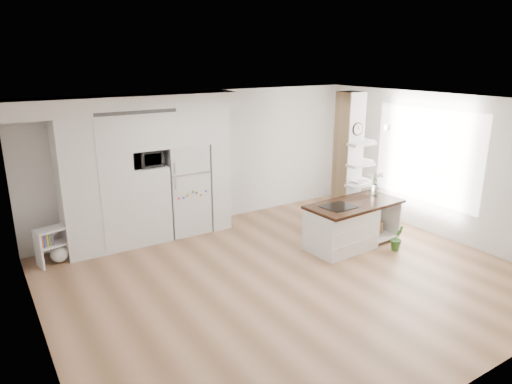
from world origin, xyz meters
TOP-DOWN VIEW (x-y plane):
  - floor at (0.00, 0.00)m, footprint 7.00×6.00m
  - room at (0.00, 0.00)m, footprint 7.04×6.04m
  - cabinet_wall at (-1.45, 2.67)m, footprint 4.00×0.71m
  - refrigerator at (-0.53, 2.68)m, footprint 0.78×0.69m
  - column at (2.38, 1.13)m, footprint 0.69×0.90m
  - window at (3.48, 0.30)m, footprint 0.00×2.40m
  - pendant_light at (1.70, 0.15)m, footprint 0.12×0.12m
  - kitchen_island at (1.56, 0.40)m, footprint 1.84×0.95m
  - bookshelf at (-2.98, 2.51)m, footprint 0.59×0.42m
  - floor_plant_a at (2.25, -0.19)m, footprint 0.29×0.25m
  - floor_plant_b at (3.00, 1.85)m, footprint 0.27×0.27m
  - microwave at (-1.27, 2.62)m, footprint 0.54×0.37m
  - shelf_plant at (2.63, 1.30)m, footprint 0.27×0.23m
  - decor_bowl at (2.30, 0.90)m, footprint 0.22×0.22m

SIDE VIEW (x-z plane):
  - floor at x=0.00m, z-range -0.01..0.01m
  - floor_plant_a at x=2.25m, z-range 0.00..0.45m
  - floor_plant_b at x=3.00m, z-range 0.00..0.47m
  - bookshelf at x=-2.98m, z-range -0.04..0.59m
  - kitchen_island at x=1.56m, z-range -0.26..1.12m
  - refrigerator at x=-0.53m, z-range 0.00..1.75m
  - decor_bowl at x=2.30m, z-range 0.98..1.03m
  - column at x=2.38m, z-range 0.00..2.70m
  - window at x=3.48m, z-range 0.30..2.70m
  - cabinet_wall at x=-1.45m, z-range 0.16..2.86m
  - shelf_plant at x=2.63m, z-range 1.38..1.67m
  - microwave at x=-1.27m, z-range 1.42..1.72m
  - room at x=0.00m, z-range 0.50..3.22m
  - pendant_light at x=1.70m, z-range 2.07..2.17m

